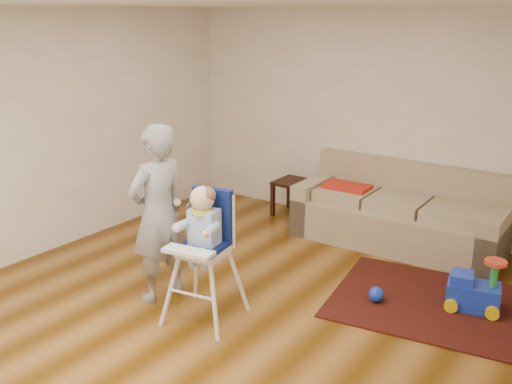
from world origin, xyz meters
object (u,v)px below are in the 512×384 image
Objects in this scene: side_table at (294,198)px; high_chair at (204,256)px; ride_on_toy at (475,283)px; toy_ball at (376,294)px; sofa at (399,207)px; adult at (158,214)px.

side_table is 2.95m from high_chair.
ride_on_toy is 0.89m from toy_ball.
toy_ball is (1.95, -1.68, -0.15)m from side_table.
sofa is 1.43× the size of adult.
side_table is at bearing 142.18° from ride_on_toy.
high_chair reaches higher than ride_on_toy.
ride_on_toy is 2.97m from adult.
sofa is at bearing 64.91° from high_chair.
adult is (-1.33, -2.58, 0.38)m from sofa.
high_chair is at bearing -135.14° from toy_ball.
side_table is at bearing 96.43° from high_chair.
side_table is (-1.54, 0.17, -0.22)m from sofa.
toy_ball is at bearing 129.57° from adult.
sofa is at bearing 160.66° from adult.
side_table reaches higher than toy_ball.
sofa reaches higher than ride_on_toy.
ride_on_toy is (2.72, -1.27, 0.03)m from side_table.
sofa is 5.08× the size of side_table.
ride_on_toy reaches higher than toy_ball.
sofa is 1.60m from toy_ball.
toy_ball is at bearing -76.00° from sofa.
side_table is 0.28× the size of adult.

